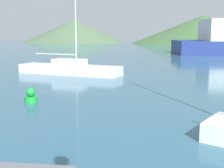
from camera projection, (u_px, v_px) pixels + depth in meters
sailboat_outer at (70, 68)px, 26.43m from camera, size 9.17×3.22×8.52m
buoy_marker at (31, 96)px, 15.90m from camera, size 0.65×0.65×0.75m
hill_west at (74, 31)px, 109.99m from camera, size 35.47×35.47×7.65m
hill_central at (203, 29)px, 94.43m from camera, size 43.78×43.78×8.57m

